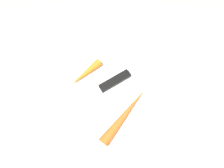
# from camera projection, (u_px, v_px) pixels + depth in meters

# --- Properties ---
(ground_plane) EXTENTS (1.40, 1.40, 0.00)m
(ground_plane) POSITION_uv_depth(u_px,v_px,m) (112.00, 86.00, 0.62)
(ground_plane) COLOR #C6B793
(cutting_board) EXTENTS (0.36, 0.26, 0.01)m
(cutting_board) POSITION_uv_depth(u_px,v_px,m) (112.00, 85.00, 0.62)
(cutting_board) COLOR white
(cutting_board) RESTS_ON ground_plane
(knife) EXTENTS (0.20, 0.04, 0.01)m
(knife) POSITION_uv_depth(u_px,v_px,m) (119.00, 79.00, 0.61)
(knife) COLOR #B7B7BC
(knife) RESTS_ON cutting_board
(carrot_long) EXTENTS (0.17, 0.07, 0.03)m
(carrot_long) POSITION_uv_depth(u_px,v_px,m) (125.00, 115.00, 0.56)
(carrot_long) COLOR orange
(carrot_long) RESTS_ON cutting_board
(carrot_short) EXTENTS (0.10, 0.03, 0.02)m
(carrot_short) POSITION_uv_depth(u_px,v_px,m) (85.00, 73.00, 0.61)
(carrot_short) COLOR orange
(carrot_short) RESTS_ON cutting_board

